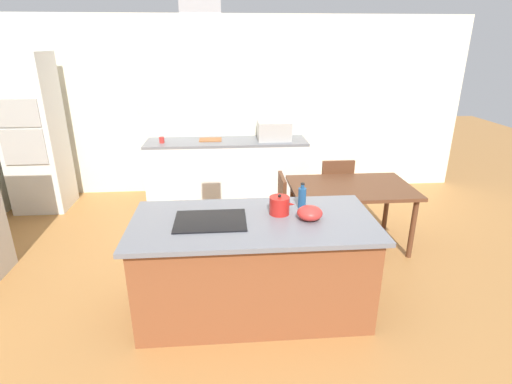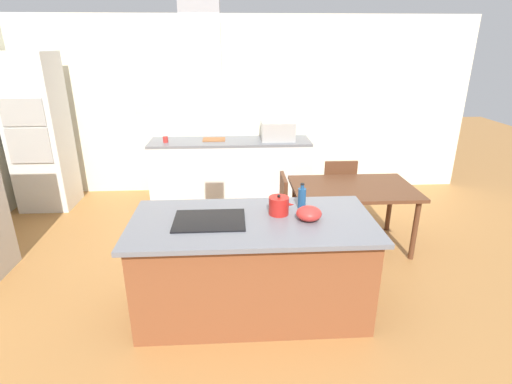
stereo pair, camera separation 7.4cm
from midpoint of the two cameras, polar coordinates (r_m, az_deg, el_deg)
ground at (r=5.09m, az=-2.02°, el=-6.13°), size 16.00×16.00×0.00m
wall_back at (r=6.35m, az=-2.94°, el=12.19°), size 7.20×0.10×2.70m
kitchen_island at (r=3.56m, az=-0.96°, el=-10.60°), size 2.08×1.00×0.90m
cooktop at (r=3.34m, az=-7.25°, el=-4.16°), size 0.60×0.44×0.01m
tea_kettle at (r=3.44m, az=2.81°, el=-1.95°), size 0.23×0.18×0.18m
olive_oil_bottle at (r=3.58m, az=6.10°, el=-0.76°), size 0.07×0.07×0.23m
mixing_bowl at (r=3.36m, az=7.16°, el=-3.03°), size 0.22×0.22×0.12m
back_counter at (r=6.19m, az=-4.53°, el=3.36°), size 2.45×0.62×0.90m
countertop_microwave at (r=6.09m, az=2.29°, el=8.84°), size 0.50×0.38×0.28m
coffee_mug_red at (r=6.08m, az=-13.83°, el=7.33°), size 0.08×0.08×0.09m
cutting_board at (r=6.13m, az=-6.96°, el=7.53°), size 0.34×0.24×0.02m
wall_oven_stack at (r=6.41m, az=-29.83°, el=7.27°), size 0.70×0.66×2.20m
dining_table at (r=4.71m, az=13.11°, el=-0.10°), size 1.40×0.90×0.75m
chair_facing_back_wall at (r=5.36m, az=10.91°, el=0.87°), size 0.42×0.42×0.89m
chair_at_left_end at (r=4.58m, az=1.95°, el=-2.28°), size 0.42×0.42×0.89m
range_hood at (r=3.04m, az=-8.31°, el=16.71°), size 0.90×0.55×0.78m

